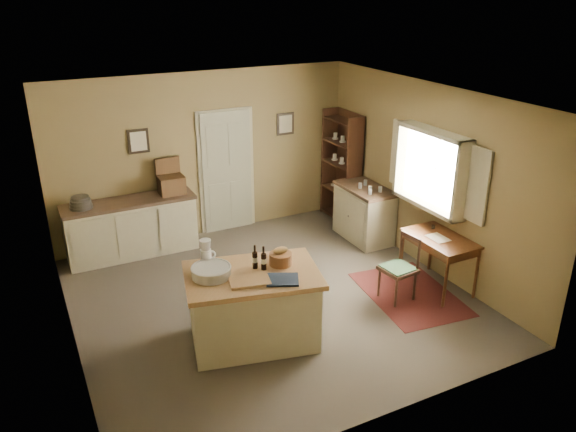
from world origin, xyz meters
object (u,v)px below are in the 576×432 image
at_px(writing_desk, 440,243).
at_px(shelving_unit, 344,167).
at_px(work_island, 252,305).
at_px(desk_chair, 398,269).
at_px(sideboard, 132,226).
at_px(right_cabinet, 364,213).

distance_m(writing_desk, shelving_unit, 2.76).
distance_m(work_island, desk_chair, 2.11).
height_order(work_island, desk_chair, work_island).
bearing_deg(work_island, desk_chair, 13.32).
relative_size(work_island, desk_chair, 1.94).
relative_size(sideboard, right_cabinet, 1.86).
xyz_separation_m(desk_chair, shelving_unit, (0.84, 2.74, 0.52)).
bearing_deg(sideboard, desk_chair, -45.84).
height_order(work_island, sideboard, work_island).
bearing_deg(shelving_unit, work_island, -136.85).
bearing_deg(shelving_unit, desk_chair, -106.93).
bearing_deg(sideboard, writing_desk, -39.71).
bearing_deg(shelving_unit, writing_desk, -93.15).
bearing_deg(writing_desk, work_island, -179.68).
height_order(sideboard, writing_desk, sideboard).
bearing_deg(desk_chair, sideboard, 128.20).
xyz_separation_m(desk_chair, right_cabinet, (0.68, 1.83, 0.02)).
bearing_deg(desk_chair, work_island, 174.44).
xyz_separation_m(work_island, right_cabinet, (2.79, 1.84, -0.02)).
bearing_deg(right_cabinet, sideboard, 162.52).
height_order(writing_desk, right_cabinet, right_cabinet).
distance_m(writing_desk, right_cabinet, 1.84).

